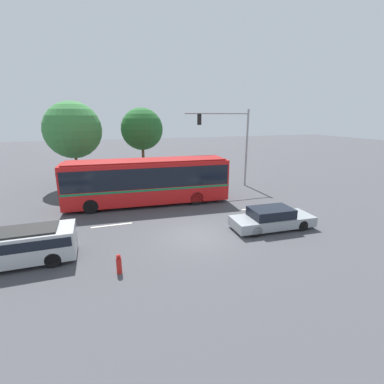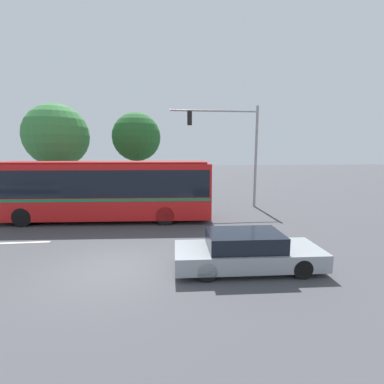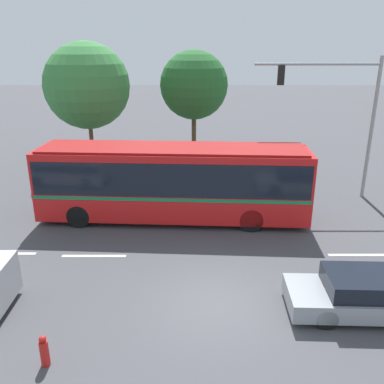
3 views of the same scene
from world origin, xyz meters
The scene contains 11 objects.
ground_plane centered at (0.00, 0.00, 0.00)m, with size 140.00×140.00×0.00m, color #444449.
city_bus centered at (-1.57, 6.54, 1.89)m, with size 11.92×3.24×3.33m.
sedan_foreground centered at (4.46, -0.40, 0.59)m, with size 4.87×1.98×1.25m.
traffic_light_pole centered at (6.69, 9.46, 4.63)m, with size 6.02×0.24×6.98m.
flowering_hedge centered at (-1.78, 10.36, 0.79)m, with size 6.82×1.18×1.60m.
street_tree_left centered at (-6.89, 14.15, 5.16)m, with size 5.04×5.04×7.68m.
street_tree_centre centered at (-0.61, 14.85, 5.13)m, with size 4.10×4.10×7.19m.
fire_hydrant centered at (-4.35, -2.55, 0.41)m, with size 0.22×0.22×0.86m.
lane_stripe_near centered at (5.62, 3.08, 0.01)m, with size 2.40×0.16×0.01m, color silver.
lane_stripe_mid centered at (-7.85, 3.19, 0.01)m, with size 2.40×0.16×0.01m, color silver.
lane_stripe_far centered at (-4.40, 3.00, 0.01)m, with size 2.40×0.16×0.01m, color silver.
Camera 3 is at (-0.72, -10.74, 7.52)m, focal length 38.66 mm.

